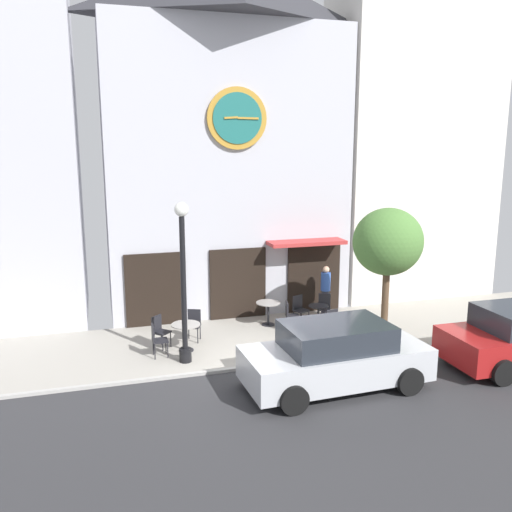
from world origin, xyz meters
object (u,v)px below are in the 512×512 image
object	(u,v)px
cafe_chair_left_end	(324,306)
cafe_chair_corner	(299,307)
cafe_table_leftmost	(268,308)
pedestrian_blue	(325,290)
cafe_chair_under_awning	(157,338)
street_lamp	(183,283)
cafe_table_center_right	(186,331)
cafe_chair_facing_wall	(159,329)
parked_car_silver	(336,356)
cafe_table_rightmost	(318,314)
street_tree	(388,243)
cafe_chair_facing_street	(290,314)
cafe_chair_right_end	(194,323)
cafe_chair_mid_row	(330,321)

from	to	relation	value
cafe_chair_left_end	cafe_chair_corner	size ratio (longest dim) A/B	1.00
cafe_table_leftmost	pedestrian_blue	size ratio (longest dim) A/B	0.46
cafe_chair_under_awning	street_lamp	bearing A→B (deg)	-38.62
cafe_table_center_right	cafe_chair_facing_wall	bearing A→B (deg)	143.12
cafe_chair_left_end	parked_car_silver	xyz separation A→B (m)	(-1.69, -4.50, 0.23)
cafe_chair_left_end	cafe_chair_under_awning	size ratio (longest dim) A/B	1.00
cafe_table_rightmost	parked_car_silver	world-z (taller)	parked_car_silver
street_tree	cafe_chair_facing_street	bearing A→B (deg)	143.77
cafe_table_center_right	cafe_chair_facing_street	bearing A→B (deg)	13.24
street_tree	cafe_chair_left_end	world-z (taller)	street_tree
cafe_table_leftmost	cafe_table_rightmost	bearing A→B (deg)	-32.17
street_tree	cafe_chair_facing_wall	xyz separation A→B (m)	(-6.24, 1.38, -2.37)
parked_car_silver	cafe_table_leftmost	bearing A→B (deg)	91.67
cafe_chair_left_end	cafe_chair_under_awning	xyz separation A→B (m)	(-5.47, -1.47, 0.00)
cafe_chair_right_end	parked_car_silver	distance (m)	4.80
cafe_chair_facing_street	cafe_chair_facing_wall	xyz separation A→B (m)	(-3.98, -0.28, 0.00)
cafe_table_leftmost	cafe_chair_facing_wall	bearing A→B (deg)	-165.02
cafe_chair_facing_street	cafe_table_rightmost	bearing A→B (deg)	-12.51
parked_car_silver	cafe_chair_facing_wall	bearing A→B (deg)	134.16
cafe_chair_under_awning	cafe_chair_right_end	bearing A→B (deg)	40.30
cafe_table_center_right	cafe_chair_right_end	world-z (taller)	cafe_chair_right_end
cafe_table_center_right	cafe_table_rightmost	bearing A→B (deg)	8.07
cafe_table_leftmost	cafe_chair_left_end	world-z (taller)	cafe_chair_left_end
cafe_chair_left_end	cafe_chair_under_awning	distance (m)	5.66
cafe_chair_facing_wall	cafe_chair_under_awning	xyz separation A→B (m)	(-0.15, -0.71, 0.00)
street_tree	cafe_chair_facing_wall	size ratio (longest dim) A/B	4.30
cafe_table_leftmost	cafe_chair_right_end	size ratio (longest dim) A/B	0.85
cafe_table_rightmost	cafe_chair_facing_wall	world-z (taller)	cafe_chair_facing_wall
street_tree	cafe_chair_facing_wall	distance (m)	6.82
cafe_chair_mid_row	cafe_chair_facing_street	bearing A→B (deg)	131.74
cafe_chair_corner	cafe_chair_facing_wall	bearing A→B (deg)	-169.90
cafe_chair_facing_street	pedestrian_blue	distance (m)	1.99
cafe_table_rightmost	cafe_chair_right_end	world-z (taller)	cafe_chair_right_end
street_lamp	cafe_chair_under_awning	xyz separation A→B (m)	(-0.67, 0.53, -1.59)
cafe_table_center_right	cafe_chair_mid_row	world-z (taller)	cafe_chair_mid_row
cafe_table_center_right	cafe_chair_facing_street	distance (m)	3.41
cafe_table_rightmost	pedestrian_blue	xyz separation A→B (m)	(0.78, 1.27, 0.36)
cafe_chair_facing_wall	pedestrian_blue	distance (m)	5.79
cafe_chair_corner	pedestrian_blue	xyz separation A→B (m)	(1.13, 0.57, 0.33)
street_lamp	cafe_chair_right_end	xyz separation A→B (m)	(0.49, 1.52, -1.59)
cafe_chair_corner	cafe_chair_under_awning	distance (m)	4.87
cafe_chair_under_awning	cafe_table_center_right	bearing A→B (deg)	14.30
street_tree	street_lamp	bearing A→B (deg)	178.63
parked_car_silver	cafe_table_center_right	bearing A→B (deg)	132.47
cafe_chair_mid_row	cafe_chair_left_end	bearing A→B (deg)	72.55
cafe_chair_left_end	cafe_chair_facing_wall	distance (m)	5.38
cafe_chair_facing_wall	cafe_chair_corner	size ratio (longest dim) A/B	1.00
cafe_chair_corner	parked_car_silver	distance (m)	4.62
street_tree	cafe_chair_facing_wall	bearing A→B (deg)	167.57
cafe_chair_left_end	cafe_chair_corner	distance (m)	0.84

